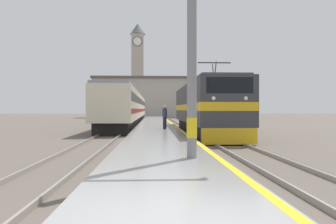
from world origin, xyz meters
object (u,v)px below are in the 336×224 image
object	(u,v)px
catenary_mast	(195,10)
person_on_platform	(165,117)
locomotive_train	(204,108)
passenger_train	(129,108)
clock_tower	(138,67)

from	to	relation	value
catenary_mast	person_on_platform	bearing A→B (deg)	91.50
locomotive_train	catenary_mast	distance (m)	14.71
passenger_train	clock_tower	bearing A→B (deg)	91.22
passenger_train	person_on_platform	xyz separation A→B (m)	(3.75, -16.70, -0.73)
catenary_mast	person_on_platform	distance (m)	14.49
locomotive_train	clock_tower	xyz separation A→B (m)	(-7.54, 58.88, 10.46)
locomotive_train	person_on_platform	bearing A→B (deg)	-176.92
locomotive_train	clock_tower	size ratio (longest dim) A/B	0.70
locomotive_train	clock_tower	bearing A→B (deg)	97.30
catenary_mast	person_on_platform	world-z (taller)	catenary_mast
passenger_train	clock_tower	xyz separation A→B (m)	(-0.90, 42.34, 10.35)
catenary_mast	clock_tower	world-z (taller)	clock_tower
person_on_platform	locomotive_train	bearing A→B (deg)	3.08
locomotive_train	person_on_platform	size ratio (longest dim) A/B	9.46
locomotive_train	passenger_train	world-z (taller)	locomotive_train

